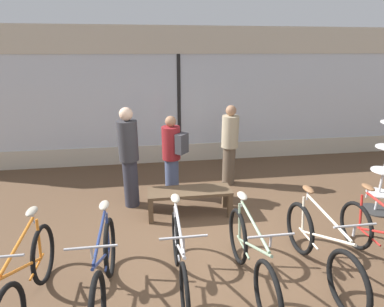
{
  "coord_description": "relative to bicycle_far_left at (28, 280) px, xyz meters",
  "views": [
    {
      "loc": [
        -0.72,
        -3.25,
        2.69
      ],
      "look_at": [
        0.0,
        1.7,
        0.95
      ],
      "focal_mm": 28.0,
      "sensor_mm": 36.0,
      "label": 1
    }
  ],
  "objects": [
    {
      "name": "ground_plane",
      "position": [
        2.06,
        0.49,
        -0.39
      ],
      "size": [
        24.0,
        24.0,
        0.0
      ],
      "primitive_type": "plane",
      "color": "brown"
    },
    {
      "name": "shop_back_wall",
      "position": [
        2.06,
        4.37,
        1.25
      ],
      "size": [
        12.0,
        0.08,
        3.2
      ],
      "color": "beige",
      "rests_on": "ground_plane"
    },
    {
      "name": "bicycle_far_left",
      "position": [
        0.0,
        0.0,
        0.0
      ],
      "size": [
        0.46,
        1.69,
        1.04
      ],
      "color": "black",
      "rests_on": "ground_plane"
    },
    {
      "name": "bicycle_left",
      "position": [
        0.78,
        0.01,
        0.01
      ],
      "size": [
        0.46,
        1.71,
        1.04
      ],
      "color": "black",
      "rests_on": "ground_plane"
    },
    {
      "name": "bicycle_center_left",
      "position": [
        1.61,
        0.08,
        0.0
      ],
      "size": [
        0.46,
        1.7,
        1.03
      ],
      "color": "black",
      "rests_on": "ground_plane"
    },
    {
      "name": "bicycle_center_right",
      "position": [
        2.43,
        -0.02,
        0.01
      ],
      "size": [
        0.46,
        1.77,
        1.04
      ],
      "color": "black",
      "rests_on": "ground_plane"
    },
    {
      "name": "bicycle_right",
      "position": [
        3.33,
        0.04,
        0.0
      ],
      "size": [
        0.46,
        1.77,
        1.04
      ],
      "color": "black",
      "rests_on": "ground_plane"
    },
    {
      "name": "bicycle_far_right",
      "position": [
        4.17,
        0.02,
        -0.01
      ],
      "size": [
        0.46,
        1.74,
        1.02
      ],
      "color": "black",
      "rests_on": "ground_plane"
    },
    {
      "name": "accessory_rack",
      "position": [
        5.21,
        1.38,
        0.3
      ],
      "size": [
        0.48,
        0.48,
        1.69
      ],
      "color": "#333333",
      "rests_on": "ground_plane"
    },
    {
      "name": "display_bench",
      "position": [
        1.96,
        1.73,
        -0.01
      ],
      "size": [
        1.4,
        0.44,
        0.46
      ],
      "color": "brown",
      "rests_on": "ground_plane"
    },
    {
      "name": "customer_near_rack",
      "position": [
        2.94,
        2.87,
        0.49
      ],
      "size": [
        0.48,
        0.48,
        1.67
      ],
      "color": "brown",
      "rests_on": "ground_plane"
    },
    {
      "name": "customer_by_window",
      "position": [
        0.97,
        2.21,
        0.56
      ],
      "size": [
        0.48,
        0.48,
        1.8
      ],
      "color": "#2D2D38",
      "rests_on": "ground_plane"
    },
    {
      "name": "customer_mid_floor",
      "position": [
        1.73,
        2.46,
        0.46
      ],
      "size": [
        0.55,
        0.53,
        1.57
      ],
      "color": "#424C6B",
      "rests_on": "ground_plane"
    }
  ]
}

